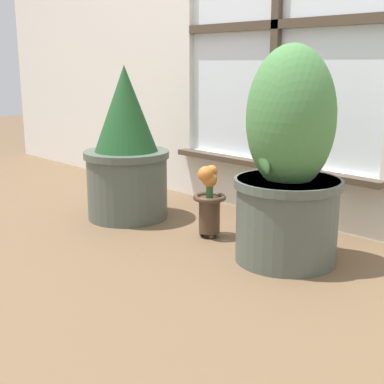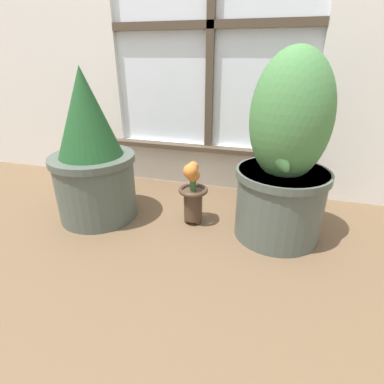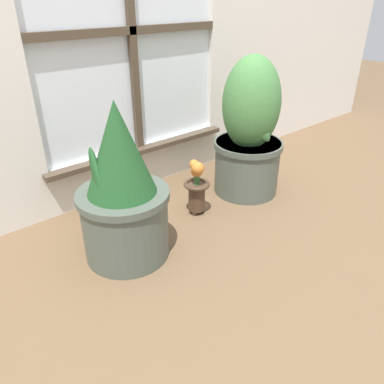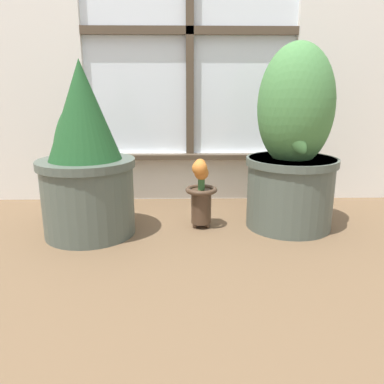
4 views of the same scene
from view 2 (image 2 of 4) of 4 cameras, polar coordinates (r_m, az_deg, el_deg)
The scene contains 4 objects.
ground_plane at distance 1.11m, azimuth -5.64°, elevation -12.16°, with size 10.00×10.00×0.00m, color brown.
potted_plant_left at distance 1.32m, azimuth -18.54°, elevation 6.36°, with size 0.35×0.35×0.63m.
potted_plant_right at distance 1.14m, azimuth 17.27°, elevation 5.83°, with size 0.35×0.35×0.69m.
flower_vase at distance 1.24m, azimuth 0.15°, elevation -0.13°, with size 0.12×0.12×0.27m.
Camera 2 is at (0.35, -0.81, 0.66)m, focal length 28.00 mm.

